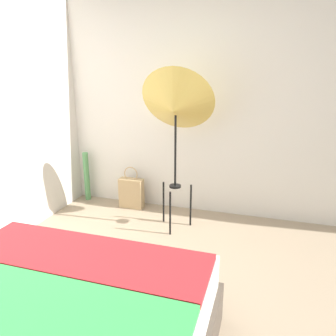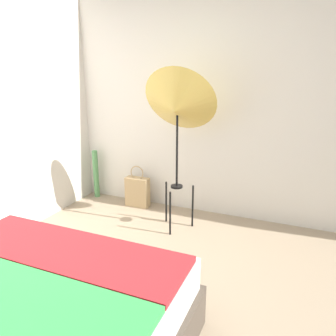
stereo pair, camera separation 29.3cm
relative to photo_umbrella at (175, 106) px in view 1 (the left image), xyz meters
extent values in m
plane|color=gray|center=(0.00, -1.49, -1.27)|extent=(14.00, 14.00, 0.00)
cube|color=silver|center=(0.00, 0.54, 0.03)|extent=(8.00, 0.05, 2.60)
cube|color=silver|center=(-1.46, -0.49, 0.03)|extent=(0.05, 8.00, 2.60)
cube|color=green|center=(-0.12, -2.00, -0.75)|extent=(1.50, 0.46, 0.04)
cube|color=red|center=(-0.12, -1.52, -0.75)|extent=(1.50, 0.46, 0.04)
cylinder|color=black|center=(0.00, -0.17, -1.04)|extent=(0.02, 0.02, 0.46)
cylinder|color=black|center=(-0.15, 0.09, -1.04)|extent=(0.02, 0.02, 0.46)
cylinder|color=black|center=(0.15, 0.09, -1.04)|extent=(0.02, 0.02, 0.46)
cylinder|color=black|center=(0.00, 0.00, -0.81)|extent=(0.12, 0.12, 0.02)
cylinder|color=black|center=(0.00, 0.00, -0.40)|extent=(0.02, 0.02, 0.82)
cone|color=#D1B251|center=(0.00, 0.00, 0.01)|extent=(0.73, 0.55, 0.72)
cube|color=tan|center=(-0.64, 0.35, -1.09)|extent=(0.29, 0.12, 0.36)
torus|color=tan|center=(-0.64, 0.35, -0.85)|extent=(0.17, 0.01, 0.17)
cylinder|color=#56995B|center=(-1.29, 0.42, -0.96)|extent=(0.07, 0.07, 0.62)
camera|label=1|loc=(0.87, -3.05, 0.33)|focal=35.00mm
camera|label=2|loc=(1.15, -2.95, 0.33)|focal=35.00mm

